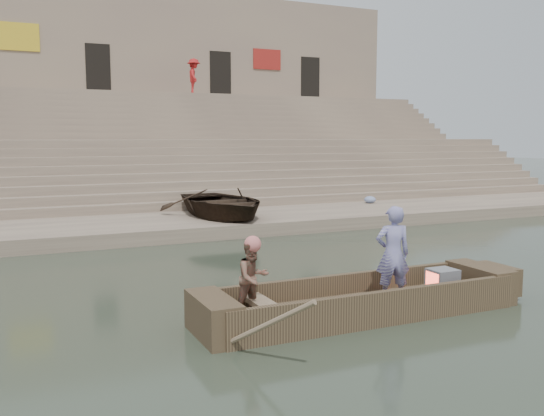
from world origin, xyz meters
TOP-DOWN VIEW (x-y plane):
  - ground at (0.00, 0.00)m, footprint 120.00×120.00m
  - lower_landing at (0.00, 8.00)m, footprint 32.00×4.00m
  - mid_landing at (0.00, 15.50)m, footprint 32.00×3.00m
  - upper_landing at (0.00, 22.50)m, footprint 32.00×3.00m
  - ghat_steps at (0.00, 17.19)m, footprint 32.00×11.00m
  - building_wall at (0.00, 26.50)m, footprint 32.00×5.07m
  - main_rowboat at (-1.84, -1.67)m, footprint 5.00×1.30m
  - rowboat_trim at (-1.63, -1.68)m, footprint 6.04×2.63m
  - standing_man at (-1.33, -1.80)m, footprint 0.66×0.53m
  - rowing_man at (-3.71, -1.55)m, footprint 0.64×0.54m
  - television at (-0.17, -1.67)m, footprint 0.46×0.42m
  - beached_rowboat at (-0.80, 7.88)m, footprint 3.38×4.58m
  - pedestrian at (2.63, 21.60)m, footprint 0.95×1.34m
  - cloth_bundles at (-4.92, 7.99)m, footprint 16.76×2.97m

SIDE VIEW (x-z plane):
  - ground at x=0.00m, z-range 0.00..0.00m
  - main_rowboat at x=-1.84m, z-range 0.00..0.22m
  - lower_landing at x=0.00m, z-range 0.00..0.40m
  - rowboat_trim at x=-1.63m, z-range -0.61..1.22m
  - television at x=-0.17m, z-range 0.22..0.62m
  - cloth_bundles at x=-4.92m, z-range 0.40..0.66m
  - rowing_man at x=-3.71m, z-range 0.22..1.37m
  - beached_rowboat at x=-0.80m, z-range 0.40..1.32m
  - standing_man at x=-1.33m, z-range 0.22..1.81m
  - mid_landing at x=0.00m, z-range 0.00..2.80m
  - ghat_steps at x=0.00m, z-range -0.80..4.40m
  - upper_landing at x=0.00m, z-range 0.00..5.20m
  - building_wall at x=0.00m, z-range 0.00..11.20m
  - pedestrian at x=2.63m, z-range 5.20..7.09m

